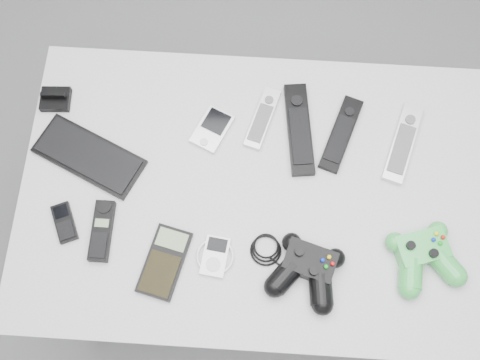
# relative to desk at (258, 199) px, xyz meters

# --- Properties ---
(floor) EXTENTS (3.50, 3.50, 0.00)m
(floor) POSITION_rel_desk_xyz_m (0.01, -0.00, -0.71)
(floor) COLOR slate
(floor) RESTS_ON ground
(desk) EXTENTS (1.16, 0.74, 0.78)m
(desk) POSITION_rel_desk_xyz_m (0.00, 0.00, 0.00)
(desk) COLOR #9B9B9E
(desk) RESTS_ON floor
(pda_keyboard) EXTENTS (0.29, 0.22, 0.02)m
(pda_keyboard) POSITION_rel_desk_xyz_m (-0.42, 0.06, 0.08)
(pda_keyboard) COLOR black
(pda_keyboard) RESTS_ON desk
(dock_bracket) EXTENTS (0.08, 0.07, 0.04)m
(dock_bracket) POSITION_rel_desk_xyz_m (-0.53, 0.21, 0.09)
(dock_bracket) COLOR black
(dock_bracket) RESTS_ON desk
(pda) EXTENTS (0.11, 0.13, 0.02)m
(pda) POSITION_rel_desk_xyz_m (-0.13, 0.15, 0.08)
(pda) COLOR silver
(pda) RESTS_ON desk
(remote_silver_a) EXTENTS (0.09, 0.18, 0.02)m
(remote_silver_a) POSITION_rel_desk_xyz_m (-0.00, 0.19, 0.08)
(remote_silver_a) COLOR silver
(remote_silver_a) RESTS_ON desk
(remote_black_a) EXTENTS (0.09, 0.25, 0.02)m
(remote_black_a) POSITION_rel_desk_xyz_m (0.09, 0.17, 0.08)
(remote_black_a) COLOR black
(remote_black_a) RESTS_ON desk
(remote_black_b) EXTENTS (0.11, 0.21, 0.02)m
(remote_black_b) POSITION_rel_desk_xyz_m (0.20, 0.16, 0.08)
(remote_black_b) COLOR black
(remote_black_b) RESTS_ON desk
(remote_silver_b) EXTENTS (0.11, 0.22, 0.02)m
(remote_silver_b) POSITION_rel_desk_xyz_m (0.35, 0.14, 0.08)
(remote_silver_b) COLOR silver
(remote_silver_b) RESTS_ON desk
(mobile_phone) EXTENTS (0.08, 0.11, 0.02)m
(mobile_phone) POSITION_rel_desk_xyz_m (-0.45, -0.11, 0.08)
(mobile_phone) COLOR black
(mobile_phone) RESTS_ON desk
(cordless_handset) EXTENTS (0.05, 0.15, 0.02)m
(cordless_handset) POSITION_rel_desk_xyz_m (-0.36, -0.13, 0.08)
(cordless_handset) COLOR black
(cordless_handset) RESTS_ON desk
(calculator) EXTENTS (0.12, 0.18, 0.02)m
(calculator) POSITION_rel_desk_xyz_m (-0.21, -0.19, 0.08)
(calculator) COLOR black
(calculator) RESTS_ON desk
(mp3_player) EXTENTS (0.10, 0.10, 0.02)m
(mp3_player) POSITION_rel_desk_xyz_m (-0.09, -0.17, 0.08)
(mp3_player) COLOR white
(mp3_player) RESTS_ON desk
(controller_black) EXTENTS (0.31, 0.24, 0.06)m
(controller_black) POSITION_rel_desk_xyz_m (0.12, -0.19, 0.09)
(controller_black) COLOR black
(controller_black) RESTS_ON desk
(controller_green) EXTENTS (0.20, 0.21, 0.05)m
(controller_green) POSITION_rel_desk_xyz_m (0.38, -0.14, 0.09)
(controller_green) COLOR green
(controller_green) RESTS_ON desk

